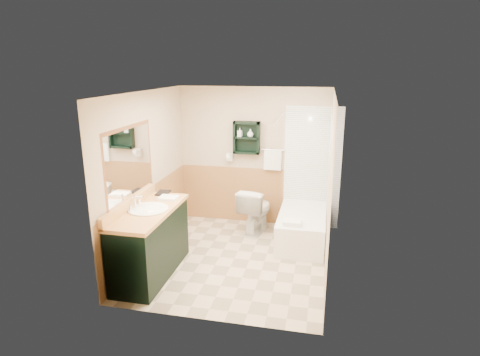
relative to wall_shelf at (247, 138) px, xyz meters
name	(u,v)px	position (x,y,z in m)	size (l,w,h in m)	color
floor	(234,258)	(0.10, -1.41, -1.55)	(3.00, 3.00, 0.00)	beige
back_wall	(253,157)	(0.10, 0.11, -0.35)	(2.60, 0.04, 2.40)	beige
left_wall	(146,175)	(-1.22, -1.41, -0.35)	(0.04, 3.00, 2.40)	beige
right_wall	(331,186)	(1.42, -1.41, -0.35)	(0.04, 3.00, 2.40)	beige
ceiling	(234,91)	(0.10, -1.41, 0.87)	(2.60, 3.00, 0.04)	white
wainscot_left	(151,220)	(-1.19, -1.41, -1.05)	(2.98, 2.98, 1.00)	#C2804E
wainscot_back	(253,195)	(0.10, 0.08, -1.05)	(2.58, 2.58, 1.00)	#C2804E
mirror_frame	(130,164)	(-1.17, -1.96, -0.05)	(1.30, 1.30, 1.00)	brown
mirror_glass	(130,164)	(-1.17, -1.96, -0.05)	(1.20, 1.20, 0.90)	white
tile_right	(328,181)	(1.38, -0.66, -0.50)	(1.50, 1.50, 2.10)	white
tile_back	(312,169)	(1.13, 0.07, -0.50)	(0.95, 0.95, 2.10)	white
tile_accent	(330,125)	(1.37, -0.66, 0.35)	(1.50, 1.50, 0.10)	#144936
wall_shelf	(247,138)	(0.00, 0.00, 0.00)	(0.45, 0.15, 0.55)	black
hair_dryer	(230,157)	(-0.30, 0.02, -0.35)	(0.10, 0.24, 0.18)	white
towel_bar	(273,150)	(0.45, 0.04, -0.20)	(0.40, 0.06, 0.40)	white
curtain_rod	(280,117)	(0.63, -0.66, 0.45)	(0.03, 0.03, 1.60)	silver
shower_curtain	(280,169)	(0.63, -0.48, -0.40)	(1.05, 1.05, 1.70)	beige
vanity	(151,242)	(-0.89, -2.07, -1.09)	(0.59, 1.46, 0.93)	black
bathtub	(302,226)	(1.03, -0.55, -1.31)	(0.73, 1.50, 0.49)	white
toilet	(256,210)	(0.23, -0.35, -1.17)	(0.44, 0.78, 0.77)	white
counter_towel	(169,198)	(-0.79, -1.62, -0.60)	(0.26, 0.20, 0.04)	white
vanity_book	(157,185)	(-1.06, -1.40, -0.50)	(0.18, 0.02, 0.25)	black
tub_towel	(292,223)	(0.91, -1.12, -1.03)	(0.27, 0.22, 0.07)	white
soap_bottle_a	(240,135)	(-0.12, -0.01, 0.05)	(0.07, 0.15, 0.07)	white
soap_bottle_b	(250,134)	(0.06, -0.01, 0.07)	(0.11, 0.14, 0.11)	white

